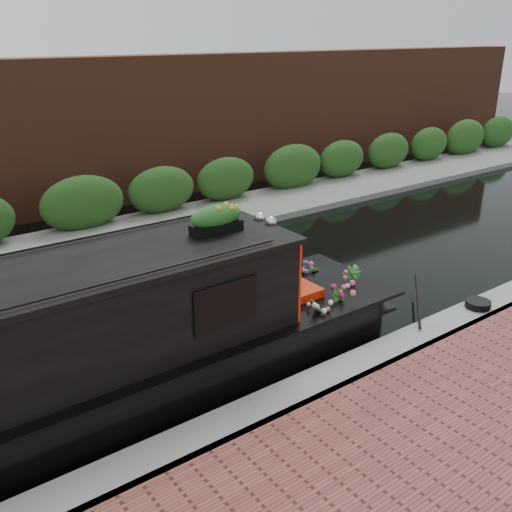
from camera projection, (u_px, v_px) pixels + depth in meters
ground at (182, 311)px, 10.07m from camera, size 80.00×80.00×0.00m
near_bank_coping at (305, 403)px, 7.60m from camera, size 40.00×0.60×0.50m
far_bank_path at (93, 245)px, 13.21m from camera, size 40.00×2.40×0.34m
far_hedge at (79, 234)px, 13.89m from camera, size 40.00×1.10×2.80m
far_brick_wall at (51, 214)px, 15.46m from camera, size 40.00×1.00×8.00m
rope_fender at (362, 300)px, 10.16m from camera, size 0.31×0.36×0.31m
coiled_mooring_rope at (478, 304)px, 9.65m from camera, size 0.42×0.42×0.12m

